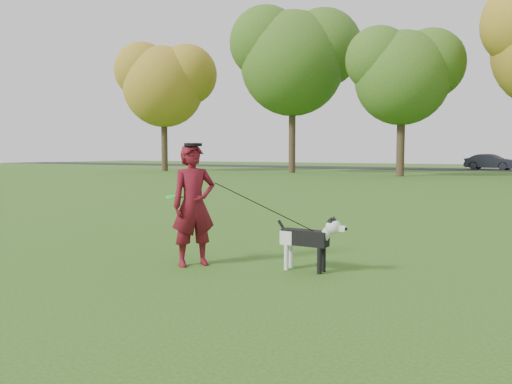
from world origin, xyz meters
The scene contains 7 objects.
ground centered at (0.00, 0.00, 0.00)m, with size 120.00×120.00×0.00m, color #285116.
road centered at (0.00, 40.00, 0.01)m, with size 120.00×7.00×0.02m, color black.
man centered at (-0.38, -0.02, 0.78)m, with size 0.57×0.37×1.57m, color #530B17.
dog centered at (1.06, 0.43, 0.43)m, with size 0.92×0.18×0.70m.
car_mid centered at (-0.18, 40.00, 0.67)m, with size 1.37×3.93×1.29m, color black.
man_held_items centered at (0.58, 0.18, 0.78)m, with size 1.96×0.59×1.11m.
tree_row centered at (-1.43, 26.07, 7.41)m, with size 51.74×8.86×12.01m.
Camera 1 is at (3.48, -5.13, 1.46)m, focal length 35.00 mm.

